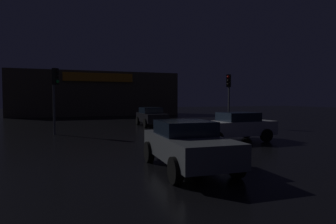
# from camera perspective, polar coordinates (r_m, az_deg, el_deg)

# --- Properties ---
(ground_plane) EXTENTS (120.00, 120.00, 0.00)m
(ground_plane) POSITION_cam_1_polar(r_m,az_deg,el_deg) (14.33, 4.77, -6.32)
(ground_plane) COLOR black
(store_building) EXTENTS (21.50, 6.48, 5.77)m
(store_building) POSITION_cam_1_polar(r_m,az_deg,el_deg) (40.50, -14.06, 3.50)
(store_building) COLOR brown
(store_building) RESTS_ON ground
(traffic_signal_main) EXTENTS (0.42, 0.42, 4.11)m
(traffic_signal_main) POSITION_cam_1_polar(r_m,az_deg,el_deg) (19.09, -21.51, 4.70)
(traffic_signal_main) COLOR #595B60
(traffic_signal_main) RESTS_ON ground
(traffic_signal_cross_left) EXTENTS (0.42, 0.42, 4.13)m
(traffic_signal_cross_left) POSITION_cam_1_polar(r_m,az_deg,el_deg) (23.06, 11.96, 4.54)
(traffic_signal_cross_left) COLOR #595B60
(traffic_signal_cross_left) RESTS_ON ground
(car_near) EXTENTS (2.16, 4.27, 1.52)m
(car_near) POSITION_cam_1_polar(r_m,az_deg,el_deg) (9.20, 3.83, -6.35)
(car_near) COLOR slate
(car_near) RESTS_ON ground
(car_far) EXTENTS (4.59, 2.02, 1.51)m
(car_far) POSITION_cam_1_polar(r_m,az_deg,el_deg) (15.46, 12.94, -2.80)
(car_far) COLOR #B7B7BF
(car_far) RESTS_ON ground
(car_crossing) EXTENTS (1.99, 4.06, 1.51)m
(car_crossing) POSITION_cam_1_polar(r_m,az_deg,el_deg) (23.64, -3.31, -0.81)
(car_crossing) COLOR black
(car_crossing) RESTS_ON ground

